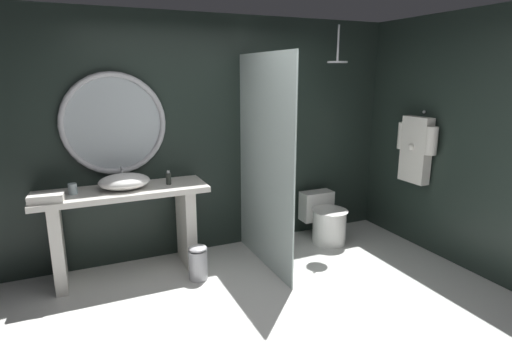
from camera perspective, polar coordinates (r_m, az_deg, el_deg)
ground_plane at (r=3.46m, az=3.31°, el=-21.14°), size 5.76×5.76×0.00m
back_wall_panel at (r=4.65m, az=-7.31°, el=5.34°), size 4.80×0.10×2.60m
side_wall_right at (r=4.96m, az=24.14°, el=4.78°), size 0.10×2.47×2.60m
vanity_counter at (r=4.32m, az=-17.64°, el=-5.67°), size 1.63×0.54×0.89m
vessel_sink at (r=4.22m, az=-17.67°, el=-0.71°), size 0.49×0.40×0.19m
tumbler_cup at (r=4.20m, az=-23.91°, el=-1.63°), size 0.08×0.08×0.10m
soap_dispenser at (r=4.27m, az=-11.95°, el=-0.30°), size 0.05×0.05×0.14m
round_wall_mirror at (r=4.36m, az=-18.93°, el=6.79°), size 1.02×0.06×1.02m
shower_glass_panel at (r=4.21m, az=1.18°, el=1.69°), size 0.02×1.26×2.19m
rain_shower_head at (r=4.84m, az=11.15°, el=15.54°), size 0.23×0.23×0.40m
hanging_bathrobe at (r=5.02m, az=21.15°, el=3.72°), size 0.20×0.55×0.81m
toilet at (r=5.11m, az=9.51°, el=-5.94°), size 0.42×0.62×0.56m
waste_bin at (r=4.21m, az=-7.98°, el=-11.66°), size 0.19×0.19×0.35m
folded_hand_towel at (r=4.04m, az=-26.93°, el=-2.75°), size 0.30×0.18×0.07m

